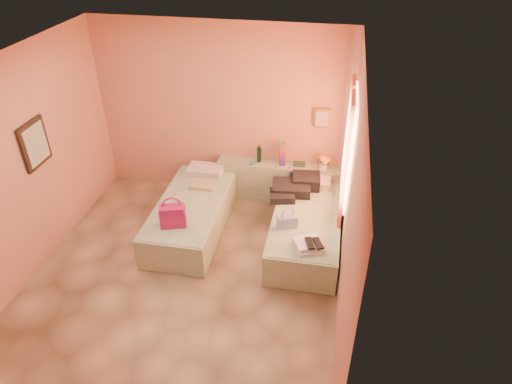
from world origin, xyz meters
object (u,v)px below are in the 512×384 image
(magenta_handbag, at_px, (173,215))
(blue_handbag, at_px, (287,222))
(green_book, at_px, (299,164))
(water_bottle, at_px, (259,154))
(bed_right, at_px, (306,228))
(flower_vase, at_px, (324,161))
(towel_stack, at_px, (309,246))
(bed_left, at_px, (192,215))
(headboard_ledge, at_px, (280,182))

(magenta_handbag, height_order, blue_handbag, magenta_handbag)
(green_book, relative_size, blue_handbag, 0.71)
(water_bottle, distance_m, magenta_handbag, 1.89)
(bed_right, bearing_deg, flower_vase, 82.23)
(blue_handbag, relative_size, towel_stack, 0.77)
(bed_left, height_order, green_book, green_book)
(bed_left, height_order, bed_right, same)
(water_bottle, bearing_deg, headboard_ledge, -6.50)
(flower_vase, bearing_deg, green_book, 169.70)
(headboard_ledge, height_order, flower_vase, flower_vase)
(headboard_ledge, height_order, water_bottle, water_bottle)
(flower_vase, bearing_deg, blue_handbag, -105.63)
(bed_left, relative_size, water_bottle, 7.68)
(towel_stack, bearing_deg, magenta_handbag, 175.25)
(water_bottle, bearing_deg, magenta_handbag, -117.45)
(flower_vase, relative_size, magenta_handbag, 0.84)
(magenta_handbag, height_order, towel_stack, magenta_handbag)
(magenta_handbag, bearing_deg, towel_stack, -21.41)
(bed_right, height_order, magenta_handbag, magenta_handbag)
(water_bottle, height_order, green_book, water_bottle)
(magenta_handbag, bearing_deg, bed_left, 68.29)
(green_book, xyz_separation_m, magenta_handbag, (-1.52, -1.67, -0.01))
(flower_vase, height_order, magenta_handbag, flower_vase)
(green_book, bearing_deg, magenta_handbag, -133.63)
(bed_right, xyz_separation_m, green_book, (-0.24, 1.09, 0.42))
(headboard_ledge, bearing_deg, blue_handbag, -78.51)
(water_bottle, relative_size, towel_stack, 0.74)
(headboard_ledge, xyz_separation_m, blue_handbag, (0.28, -1.39, 0.26))
(bed_right, relative_size, flower_vase, 6.96)
(headboard_ledge, relative_size, bed_left, 1.02)
(bed_left, xyz_separation_m, towel_stack, (1.80, -0.73, 0.30))
(green_book, xyz_separation_m, towel_stack, (0.33, -1.83, -0.12))
(water_bottle, xyz_separation_m, blue_handbag, (0.64, -1.43, -0.19))
(blue_handbag, bearing_deg, bed_right, 32.62)
(bed_left, bearing_deg, green_book, 36.68)
(bed_right, bearing_deg, blue_handbag, -125.66)
(headboard_ledge, bearing_deg, bed_right, -63.43)
(blue_handbag, bearing_deg, bed_left, 145.15)
(water_bottle, bearing_deg, green_book, 0.20)
(flower_vase, bearing_deg, water_bottle, 176.31)
(bed_right, bearing_deg, headboard_ledge, 116.51)
(headboard_ledge, height_order, towel_stack, headboard_ledge)
(magenta_handbag, bearing_deg, flower_vase, 23.63)
(towel_stack, bearing_deg, bed_right, 97.20)
(green_book, xyz_separation_m, flower_vase, (0.38, -0.07, 0.13))
(green_book, xyz_separation_m, blue_handbag, (-0.00, -1.43, -0.08))
(headboard_ledge, distance_m, blue_handbag, 1.44)
(flower_vase, xyz_separation_m, blue_handbag, (-0.38, -1.36, -0.21))
(bed_right, distance_m, towel_stack, 0.80)
(water_bottle, bearing_deg, blue_handbag, -65.78)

